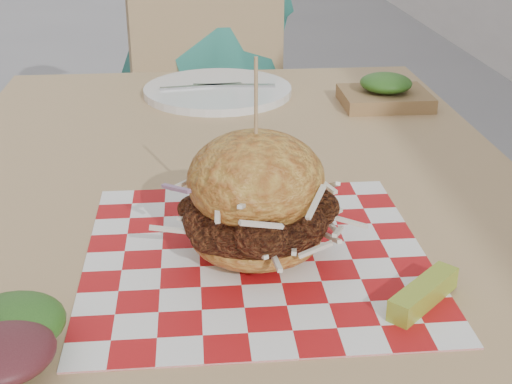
# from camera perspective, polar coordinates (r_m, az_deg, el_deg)

# --- Properties ---
(diner) EXTENTS (0.67, 0.57, 1.56)m
(diner) POSITION_cam_1_polar(r_m,az_deg,el_deg) (2.05, -4.94, 14.61)
(diner) COLOR teal
(diner) RESTS_ON ground
(patio_table) EXTENTS (0.80, 1.20, 0.75)m
(patio_table) POSITION_cam_1_polar(r_m,az_deg,el_deg) (0.95, -1.85, -4.22)
(patio_table) COLOR tan
(patio_table) RESTS_ON ground
(patio_chair) EXTENTS (0.51, 0.52, 0.95)m
(patio_chair) POSITION_cam_1_polar(r_m,az_deg,el_deg) (1.90, -4.35, 6.75)
(patio_chair) COLOR tan
(patio_chair) RESTS_ON ground
(paper_liner) EXTENTS (0.36, 0.36, 0.00)m
(paper_liner) POSITION_cam_1_polar(r_m,az_deg,el_deg) (0.76, 0.00, -5.07)
(paper_liner) COLOR #B71215
(paper_liner) RESTS_ON patio_table
(sandwich) EXTENTS (0.19, 0.19, 0.21)m
(sandwich) POSITION_cam_1_polar(r_m,az_deg,el_deg) (0.73, 0.00, -0.98)
(sandwich) COLOR #C28D36
(sandwich) RESTS_ON paper_liner
(pickle_spear) EXTENTS (0.08, 0.08, 0.02)m
(pickle_spear) POSITION_cam_1_polar(r_m,az_deg,el_deg) (0.69, 13.25, -7.92)
(pickle_spear) COLOR #A4A931
(pickle_spear) RESTS_ON paper_liner
(place_setting) EXTENTS (0.27, 0.27, 0.02)m
(place_setting) POSITION_cam_1_polar(r_m,az_deg,el_deg) (1.32, -3.08, 8.11)
(place_setting) COLOR white
(place_setting) RESTS_ON patio_table
(kraft_tray) EXTENTS (0.15, 0.12, 0.06)m
(kraft_tray) POSITION_cam_1_polar(r_m,az_deg,el_deg) (1.27, 10.30, 7.83)
(kraft_tray) COLOR olive
(kraft_tray) RESTS_ON patio_table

